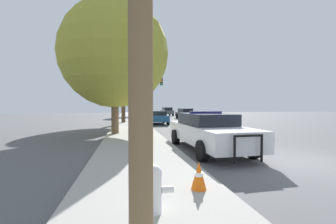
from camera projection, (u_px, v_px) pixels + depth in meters
name	position (u px, v px, depth m)	size (l,w,h in m)	color
ground_plane	(309.00, 162.00, 6.91)	(110.00, 110.00, 0.00)	#565659
sidewalk_left	(143.00, 168.00, 5.96)	(3.00, 110.00, 0.13)	#A3A099
police_car	(208.00, 130.00, 8.83)	(2.16, 5.49, 1.52)	white
fire_hydrant	(153.00, 187.00, 3.34)	(0.62, 0.27, 0.73)	white
traffic_light	(146.00, 89.00, 27.05)	(3.39, 0.35, 5.21)	#424247
car_background_midblock	(157.00, 117.00, 21.73)	(2.02, 4.49, 1.26)	navy
car_background_oncoming	(186.00, 113.00, 30.68)	(2.15, 4.51, 1.42)	black
car_background_distant	(167.00, 111.00, 41.24)	(2.07, 4.13, 1.51)	#474C51
tree_sidewalk_near	(115.00, 54.00, 13.05)	(6.25, 6.25, 7.76)	brown
tree_sidewalk_mid	(123.00, 70.00, 21.92)	(4.17, 4.17, 7.20)	#4C3823
tree_sidewalk_far	(134.00, 93.00, 37.01)	(3.66, 3.66, 5.65)	brown
traffic_cone	(199.00, 175.00, 4.29)	(0.30, 0.30, 0.54)	orange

